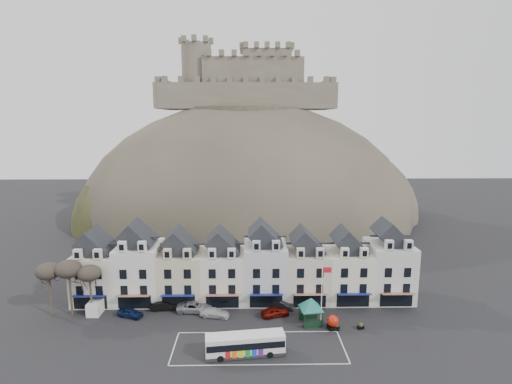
% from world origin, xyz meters
% --- Properties ---
extents(ground, '(300.00, 300.00, 0.00)m').
position_xyz_m(ground, '(0.00, 0.00, 0.00)').
color(ground, black).
rests_on(ground, ground).
extents(coach_bay_markings, '(22.00, 7.50, 0.01)m').
position_xyz_m(coach_bay_markings, '(2.00, 1.25, 0.00)').
color(coach_bay_markings, silver).
rests_on(coach_bay_markings, ground).
extents(townhouse_terrace, '(54.40, 9.35, 11.80)m').
position_xyz_m(townhouse_terrace, '(0.15, 15.97, 5.30)').
color(townhouse_terrace, silver).
rests_on(townhouse_terrace, ground).
extents(castle_hill, '(100.00, 76.00, 68.00)m').
position_xyz_m(castle_hill, '(1.25, 68.95, 0.11)').
color(castle_hill, '#3D382F').
rests_on(castle_hill, ground).
extents(castle, '(50.20, 22.20, 22.00)m').
position_xyz_m(castle, '(0.51, 75.93, 40.19)').
color(castle, '#62584A').
rests_on(castle, ground).
extents(tree_left_far, '(3.61, 3.61, 8.24)m').
position_xyz_m(tree_left_far, '(-29.00, 10.50, 6.90)').
color(tree_left_far, '#3D3327').
rests_on(tree_left_far, ground).
extents(tree_left_mid, '(3.78, 3.78, 8.64)m').
position_xyz_m(tree_left_mid, '(-26.00, 10.50, 7.24)').
color(tree_left_mid, '#3D3327').
rests_on(tree_left_mid, ground).
extents(tree_left_near, '(3.43, 3.43, 7.84)m').
position_xyz_m(tree_left_near, '(-23.00, 10.50, 6.55)').
color(tree_left_near, '#3D3327').
rests_on(tree_left_near, ground).
extents(bus, '(10.10, 3.46, 2.79)m').
position_xyz_m(bus, '(0.26, -0.40, 1.54)').
color(bus, '#262628').
rests_on(bus, ground).
extents(bus_shelter, '(6.21, 6.21, 3.98)m').
position_xyz_m(bus_shelter, '(9.66, 7.24, 3.09)').
color(bus_shelter, black).
rests_on(bus_shelter, ground).
extents(red_buoy, '(1.65, 1.65, 2.04)m').
position_xyz_m(red_buoy, '(12.55, 5.69, 1.04)').
color(red_buoy, black).
rests_on(red_buoy, ground).
extents(flagpole, '(1.32, 0.16, 9.13)m').
position_xyz_m(flagpole, '(11.12, 6.57, 5.21)').
color(flagpole, silver).
rests_on(flagpole, ground).
extents(white_van, '(1.94, 4.35, 1.97)m').
position_xyz_m(white_van, '(-22.59, 11.56, 0.99)').
color(white_van, white).
rests_on(white_van, ground).
extents(planter_west, '(1.00, 0.65, 0.93)m').
position_xyz_m(planter_west, '(16.49, 5.63, 0.45)').
color(planter_west, black).
rests_on(planter_west, ground).
extents(planter_east, '(1.03, 0.78, 0.93)m').
position_xyz_m(planter_east, '(13.00, 5.53, 0.45)').
color(planter_east, black).
rests_on(planter_east, ground).
extents(car_navy, '(4.25, 2.81, 1.34)m').
position_xyz_m(car_navy, '(-17.02, 9.67, 0.67)').
color(car_navy, '#0C173D').
rests_on(car_navy, ground).
extents(car_black, '(4.34, 1.89, 1.39)m').
position_xyz_m(car_black, '(-12.44, 11.91, 0.69)').
color(car_black, black).
rests_on(car_black, ground).
extents(car_silver, '(5.36, 2.65, 1.49)m').
position_xyz_m(car_silver, '(-7.67, 11.25, 0.75)').
color(car_silver, '#929399').
rests_on(car_silver, ground).
extents(car_white, '(4.76, 2.70, 1.30)m').
position_xyz_m(car_white, '(-4.40, 9.50, 0.65)').
color(car_white, silver).
rests_on(car_white, ground).
extents(car_maroon, '(4.57, 2.91, 1.45)m').
position_xyz_m(car_maroon, '(4.64, 9.50, 0.72)').
color(car_maroon, '#590A05').
rests_on(car_maroon, ground).
extents(car_charcoal, '(4.03, 2.74, 1.26)m').
position_xyz_m(car_charcoal, '(6.00, 11.95, 0.63)').
color(car_charcoal, black).
rests_on(car_charcoal, ground).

